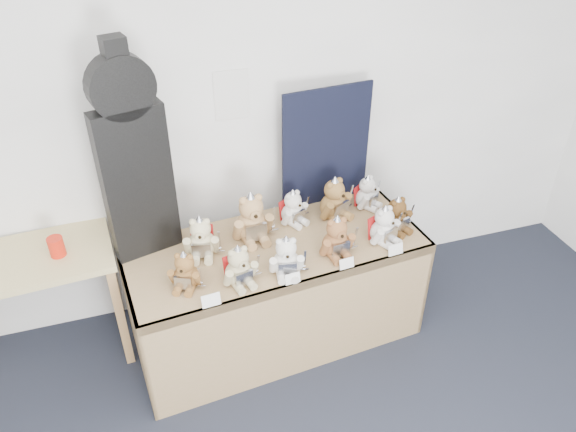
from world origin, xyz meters
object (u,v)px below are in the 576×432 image
object	(u,v)px
red_cup	(56,247)
teddy_back_centre_left	(252,220)
display_table	(280,273)
teddy_back_left	(201,239)
guitar_case	(133,157)
teddy_back_right	(335,200)
teddy_front_right	(337,239)
teddy_back_end	(367,193)
teddy_front_centre	(286,258)
teddy_front_end	(397,216)
teddy_front_left	(239,267)
side_table	(30,276)
teddy_back_centre_right	(293,209)
teddy_front_far_left	(185,272)
teddy_front_far_right	(384,227)

from	to	relation	value
red_cup	teddy_back_centre_left	xyz separation A→B (m)	(1.10, -0.11, 0.03)
display_table	teddy_back_left	xyz separation A→B (m)	(-0.43, 0.11, 0.27)
guitar_case	teddy_back_right	bearing A→B (deg)	-16.10
teddy_front_right	teddy_back_end	size ratio (longest dim) A/B	1.15
teddy_front_centre	teddy_front_end	size ratio (longest dim) A/B	1.04
guitar_case	teddy_front_centre	size ratio (longest dim) A/B	4.64
teddy_front_end	teddy_front_centre	bearing A→B (deg)	174.25
display_table	teddy_front_end	size ratio (longest dim) A/B	7.07
teddy_back_end	teddy_front_left	bearing A→B (deg)	170.54
teddy_front_left	teddy_front_centre	distance (m)	0.26
teddy_front_end	teddy_back_left	xyz separation A→B (m)	(-1.17, 0.12, 0.01)
side_table	teddy_back_centre_right	world-z (taller)	teddy_back_centre_right
teddy_back_centre_left	teddy_back_end	distance (m)	0.80
teddy_front_left	teddy_back_end	world-z (taller)	teddy_front_left
side_table	teddy_back_centre_left	size ratio (longest dim) A/B	2.87
teddy_front_far_left	teddy_back_end	size ratio (longest dim) A/B	1.00
display_table	teddy_back_right	size ratio (longest dim) A/B	6.01
guitar_case	teddy_front_left	distance (m)	0.81
teddy_front_centre	teddy_back_centre_right	distance (m)	0.49
teddy_back_right	teddy_back_end	world-z (taller)	teddy_back_right
red_cup	teddy_front_far_left	bearing A→B (deg)	-32.99
side_table	guitar_case	xyz separation A→B (m)	(0.68, -0.05, 0.69)
teddy_back_end	guitar_case	bearing A→B (deg)	145.03
side_table	red_cup	size ratio (longest dim) A/B	8.40
teddy_front_right	teddy_back_centre_right	bearing A→B (deg)	104.80
teddy_front_end	teddy_back_centre_left	xyz separation A→B (m)	(-0.86, 0.19, 0.03)
teddy_back_left	teddy_back_centre_left	xyz separation A→B (m)	(0.32, 0.07, 0.02)
teddy_back_right	teddy_front_end	bearing A→B (deg)	-65.98
teddy_front_centre	teddy_back_right	size ratio (longest dim) A/B	0.88
guitar_case	teddy_back_end	distance (m)	1.49
teddy_back_centre_left	teddy_back_centre_right	xyz separation A→B (m)	(0.28, 0.09, -0.04)
teddy_back_centre_right	teddy_front_left	bearing A→B (deg)	-160.72
red_cup	teddy_front_far_right	size ratio (longest dim) A/B	0.43
teddy_back_left	teddy_back_right	world-z (taller)	teddy_back_right
teddy_front_end	teddy_front_far_left	bearing A→B (deg)	166.15
teddy_front_far_right	teddy_back_centre_right	bearing A→B (deg)	117.78
teddy_front_end	teddy_back_centre_right	xyz separation A→B (m)	(-0.57, 0.27, -0.00)
teddy_back_end	display_table	bearing A→B (deg)	167.13
teddy_back_centre_right	guitar_case	bearing A→B (deg)	154.06
display_table	teddy_front_left	distance (m)	0.43
guitar_case	teddy_front_left	size ratio (longest dim) A/B	4.66
teddy_front_far_left	teddy_back_centre_left	xyz separation A→B (m)	(0.45, 0.31, 0.04)
teddy_front_end	teddy_front_right	bearing A→B (deg)	174.87
teddy_front_left	teddy_back_right	size ratio (longest dim) A/B	0.88
teddy_front_far_right	teddy_front_centre	bearing A→B (deg)	165.01
side_table	teddy_back_end	world-z (taller)	teddy_back_end
teddy_front_left	teddy_back_end	xyz separation A→B (m)	(0.96, 0.48, -0.01)
display_table	guitar_case	bearing A→B (deg)	154.75
display_table	teddy_back_right	bearing A→B (deg)	24.37
side_table	teddy_back_right	bearing A→B (deg)	-6.32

